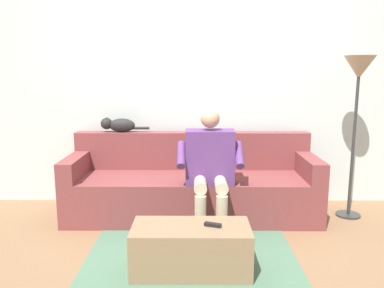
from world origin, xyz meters
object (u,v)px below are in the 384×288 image
(cat_on_backrest, at_px, (118,125))
(floor_lamp, at_px, (358,81))
(coffee_table, at_px, (191,249))
(remote_black, at_px, (213,225))
(person_solo_seated, at_px, (210,164))
(couch, at_px, (192,187))

(cat_on_backrest, bearing_deg, floor_lamp, 172.91)
(coffee_table, bearing_deg, remote_black, 178.65)
(person_solo_seated, xyz_separation_m, cat_on_backrest, (0.95, -0.64, 0.27))
(couch, bearing_deg, coffee_table, 90.00)
(couch, relative_size, coffee_table, 2.88)
(coffee_table, xyz_separation_m, person_solo_seated, (-0.17, -0.78, 0.45))
(couch, relative_size, floor_lamp, 1.55)
(person_solo_seated, bearing_deg, couch, -66.52)
(person_solo_seated, relative_size, remote_black, 8.99)
(remote_black, height_order, floor_lamp, floor_lamp)
(couch, relative_size, person_solo_seated, 2.21)
(cat_on_backrest, height_order, floor_lamp, floor_lamp)
(person_solo_seated, height_order, remote_black, person_solo_seated)
(floor_lamp, bearing_deg, person_solo_seated, 13.66)
(couch, height_order, cat_on_backrest, cat_on_backrest)
(cat_on_backrest, distance_m, floor_lamp, 2.44)
(person_solo_seated, bearing_deg, coffee_table, 77.96)
(person_solo_seated, xyz_separation_m, remote_black, (0.01, 0.78, -0.27))
(couch, distance_m, cat_on_backrest, 1.02)
(coffee_table, distance_m, floor_lamp, 2.28)
(remote_black, xyz_separation_m, floor_lamp, (-1.43, -1.13, 1.00))
(couch, bearing_deg, cat_on_backrest, -18.38)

